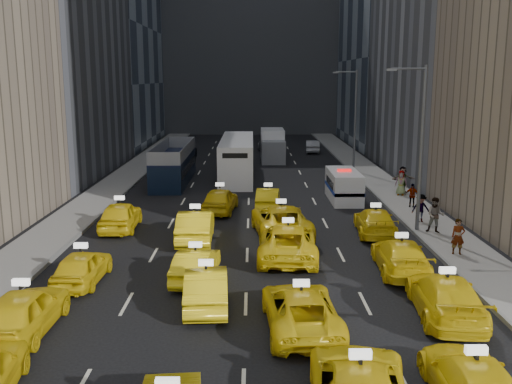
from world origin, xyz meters
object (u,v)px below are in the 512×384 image
at_px(taxi_3, 473,383).
at_px(city_bus, 237,158).
at_px(double_decker, 174,163).
at_px(pedestrian_0, 458,237).
at_px(nypd_van, 344,186).
at_px(box_truck, 273,145).

xyz_separation_m(taxi_3, city_bus, (-6.94, 34.52, 0.94)).
bearing_deg(city_bus, taxi_3, -74.67).
height_order(double_decker, pedestrian_0, double_decker).
xyz_separation_m(nypd_van, city_bus, (-7.58, 9.34, 0.65)).
bearing_deg(taxi_3, pedestrian_0, -106.31).
xyz_separation_m(taxi_3, box_truck, (-3.60, 44.49, 0.83)).
height_order(taxi_3, nypd_van, nypd_van).
distance_m(nypd_van, city_bus, 12.05).
bearing_deg(double_decker, city_bus, 23.65).
bearing_deg(pedestrian_0, box_truck, 111.22).
distance_m(nypd_van, box_truck, 19.78).
xyz_separation_m(taxi_3, double_decker, (-12.00, 32.19, 0.84)).
bearing_deg(nypd_van, double_decker, 144.48).
bearing_deg(double_decker, nypd_van, -30.11).
xyz_separation_m(double_decker, city_bus, (5.06, 2.33, 0.10)).
bearing_deg(double_decker, taxi_3, -70.63).
distance_m(taxi_3, pedestrian_0, 13.16).
relative_size(nypd_van, box_truck, 0.75).
bearing_deg(taxi_3, city_bus, -77.09).
relative_size(city_bus, pedestrian_0, 7.57).
xyz_separation_m(taxi_3, pedestrian_0, (4.03, 12.52, 0.31)).
height_order(double_decker, city_bus, city_bus).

